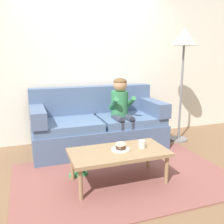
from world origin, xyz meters
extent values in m
plane|color=brown|center=(0.00, 0.00, 0.00)|extent=(10.00, 10.00, 0.00)
cube|color=silver|center=(0.00, 1.40, 1.40)|extent=(8.00, 0.10, 2.80)
cube|color=brown|center=(0.00, -0.25, 0.01)|extent=(2.54, 1.62, 0.01)
cube|color=slate|center=(0.00, 0.80, 0.19)|extent=(2.00, 0.90, 0.38)
cube|color=slate|center=(-0.50, 0.75, 0.44)|extent=(0.96, 0.74, 0.12)
cube|color=slate|center=(0.50, 0.75, 0.44)|extent=(0.96, 0.74, 0.12)
cube|color=slate|center=(0.00, 1.15, 0.72)|extent=(2.00, 0.20, 0.44)
cube|color=slate|center=(-0.90, 0.80, 0.61)|extent=(0.20, 0.90, 0.22)
cube|color=slate|center=(0.90, 0.80, 0.61)|extent=(0.20, 0.90, 0.22)
cube|color=#937551|center=(-0.10, -0.33, 0.36)|extent=(1.10, 0.56, 0.04)
cylinder|color=#937551|center=(-0.59, -0.55, 0.17)|extent=(0.04, 0.04, 0.34)
cylinder|color=#937551|center=(0.39, -0.55, 0.17)|extent=(0.04, 0.04, 0.34)
cylinder|color=#937551|center=(-0.59, -0.11, 0.17)|extent=(0.04, 0.04, 0.34)
cylinder|color=#937551|center=(0.39, -0.11, 0.17)|extent=(0.04, 0.04, 0.34)
cylinder|color=#337A4C|center=(0.31, 0.72, 0.70)|extent=(0.26, 0.26, 0.40)
sphere|color=tan|center=(0.31, 0.70, 1.00)|extent=(0.21, 0.21, 0.21)
ellipsoid|color=brown|center=(0.31, 0.70, 1.04)|extent=(0.20, 0.20, 0.12)
cylinder|color=#333847|center=(0.23, 0.57, 0.51)|extent=(0.11, 0.30, 0.11)
cylinder|color=#333847|center=(0.23, 0.42, 0.28)|extent=(0.09, 0.09, 0.44)
cube|color=black|center=(0.23, 0.37, 0.03)|extent=(0.10, 0.20, 0.06)
cylinder|color=#337A4C|center=(0.17, 0.62, 0.74)|extent=(0.07, 0.29, 0.23)
cylinder|color=#333847|center=(0.39, 0.57, 0.51)|extent=(0.11, 0.30, 0.11)
cylinder|color=#333847|center=(0.39, 0.42, 0.28)|extent=(0.09, 0.09, 0.44)
cube|color=black|center=(0.39, 0.37, 0.03)|extent=(0.10, 0.20, 0.06)
cylinder|color=#337A4C|center=(0.45, 0.62, 0.74)|extent=(0.07, 0.29, 0.23)
cylinder|color=white|center=(-0.07, -0.31, 0.39)|extent=(0.21, 0.21, 0.01)
torus|color=#422619|center=(-0.07, -0.31, 0.42)|extent=(0.17, 0.17, 0.04)
torus|color=beige|center=(-0.07, -0.31, 0.45)|extent=(0.17, 0.17, 0.04)
cylinder|color=silver|center=(0.18, -0.33, 0.43)|extent=(0.08, 0.08, 0.09)
cube|color=#339E56|center=(-0.51, -0.04, 0.03)|extent=(0.16, 0.09, 0.05)
cylinder|color=#339E56|center=(-0.59, -0.04, 0.03)|extent=(0.06, 0.06, 0.05)
cylinder|color=#339E56|center=(-0.42, -0.04, 0.03)|extent=(0.06, 0.06, 0.05)
cylinder|color=slate|center=(1.41, 0.72, 0.01)|extent=(0.30, 0.30, 0.03)
cylinder|color=slate|center=(1.41, 0.72, 0.83)|extent=(0.04, 0.04, 1.60)
cone|color=beige|center=(1.41, 0.72, 1.71)|extent=(0.42, 0.42, 0.26)
camera|label=1|loc=(-1.05, -2.78, 1.42)|focal=40.11mm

